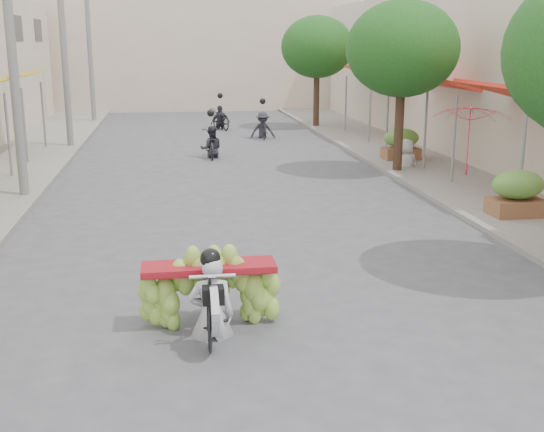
% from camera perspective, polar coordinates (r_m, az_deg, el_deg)
% --- Properties ---
extents(ground, '(120.00, 120.00, 0.00)m').
position_cam_1_polar(ground, '(7.48, 5.35, -17.58)').
color(ground, '#4E4E53').
rests_on(ground, ground).
extents(sidewalk_right, '(4.00, 60.00, 0.12)m').
position_cam_1_polar(sidewalk_right, '(23.17, 13.37, 4.19)').
color(sidewalk_right, gray).
rests_on(sidewalk_right, ground).
extents(far_building, '(20.00, 6.00, 7.00)m').
position_cam_1_polar(far_building, '(44.19, -6.71, 13.55)').
color(far_building, beige).
rests_on(far_building, ground).
extents(utility_pole_mid, '(0.60, 0.24, 8.00)m').
position_cam_1_polar(utility_pole_mid, '(18.55, -21.02, 13.58)').
color(utility_pole_mid, slate).
rests_on(utility_pole_mid, ground).
extents(utility_pole_far, '(0.60, 0.24, 8.00)m').
position_cam_1_polar(utility_pole_far, '(27.43, -17.06, 13.79)').
color(utility_pole_far, slate).
rests_on(utility_pole_far, ground).
extents(utility_pole_back, '(0.60, 0.24, 8.00)m').
position_cam_1_polar(utility_pole_back, '(36.36, -15.04, 13.88)').
color(utility_pole_back, slate).
rests_on(utility_pole_back, ground).
extents(street_tree_mid, '(3.40, 3.40, 5.25)m').
position_cam_1_polar(street_tree_mid, '(21.34, 10.86, 13.55)').
color(street_tree_mid, '#3A2719').
rests_on(street_tree_mid, ground).
extents(street_tree_far, '(3.40, 3.40, 5.25)m').
position_cam_1_polar(street_tree_far, '(32.92, 3.80, 13.91)').
color(street_tree_far, '#3A2719').
rests_on(street_tree_far, ground).
extents(produce_crate_mid, '(1.20, 0.88, 1.16)m').
position_cam_1_polar(produce_crate_mid, '(16.49, 19.86, 2.08)').
color(produce_crate_mid, brown).
rests_on(produce_crate_mid, ground).
extents(produce_crate_far, '(1.20, 0.88, 1.16)m').
position_cam_1_polar(produce_crate_far, '(23.72, 10.76, 6.15)').
color(produce_crate_far, brown).
rests_on(produce_crate_far, ground).
extents(banana_motorbike, '(2.20, 1.91, 2.16)m').
position_cam_1_polar(banana_motorbike, '(9.50, -5.20, -5.68)').
color(banana_motorbike, black).
rests_on(banana_motorbike, ground).
extents(market_umbrella, '(2.43, 2.43, 1.80)m').
position_cam_1_polar(market_umbrella, '(17.73, 16.42, 9.00)').
color(market_umbrella, red).
rests_on(market_umbrella, ground).
extents(pedestrian, '(0.91, 0.60, 1.74)m').
position_cam_1_polar(pedestrian, '(22.31, 11.21, 6.35)').
color(pedestrian, silver).
rests_on(pedestrian, ground).
extents(bg_motorbike_a, '(0.81, 1.73, 1.95)m').
position_cam_1_polar(bg_motorbike_a, '(24.36, -5.11, 6.59)').
color(bg_motorbike_a, black).
rests_on(bg_motorbike_a, ground).
extents(bg_motorbike_b, '(1.06, 1.71, 1.95)m').
position_cam_1_polar(bg_motorbike_b, '(29.31, -0.79, 8.15)').
color(bg_motorbike_b, black).
rests_on(bg_motorbike_b, ground).
extents(bg_motorbike_c, '(1.16, 1.83, 1.95)m').
position_cam_1_polar(bg_motorbike_c, '(32.56, -4.35, 8.60)').
color(bg_motorbike_c, black).
rests_on(bg_motorbike_c, ground).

